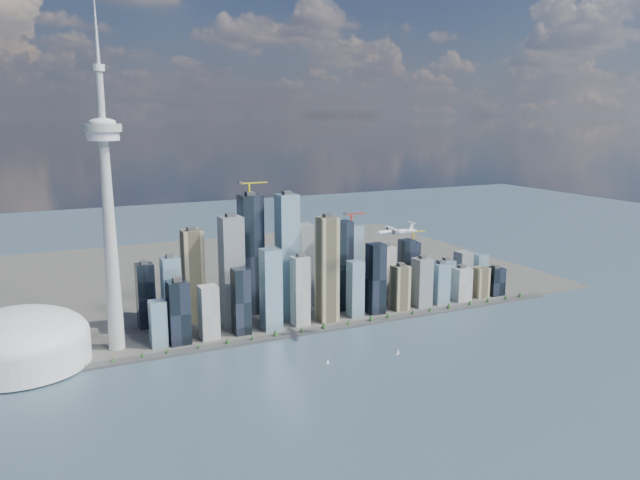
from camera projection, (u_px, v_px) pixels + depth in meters
name	position (u px, v px, depth m)	size (l,w,h in m)	color
ground	(374.00, 390.00, 863.08)	(4000.00, 4000.00, 0.00)	#2F4552
seawall	(301.00, 333.00, 1084.10)	(1100.00, 22.00, 4.00)	#383838
land	(225.00, 275.00, 1482.75)	(1400.00, 900.00, 3.00)	#4C4C47
shoreline_trees	(301.00, 329.00, 1082.77)	(960.53, 7.20, 8.80)	#3F2D1E
skyscraper_cluster	(312.00, 275.00, 1171.17)	(736.00, 142.00, 252.29)	black
needle_tower	(108.00, 206.00, 965.14)	(56.00, 56.00, 550.50)	#B0B0AA
dome_stadium	(20.00, 342.00, 935.82)	(200.00, 200.00, 86.00)	silver
airplane	(396.00, 231.00, 1017.48)	(72.97, 64.71, 17.79)	white
sailboat_west	(328.00, 362.00, 953.42)	(7.09, 2.42, 9.81)	silver
sailboat_east	(398.00, 352.00, 991.55)	(7.51, 2.89, 10.37)	silver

